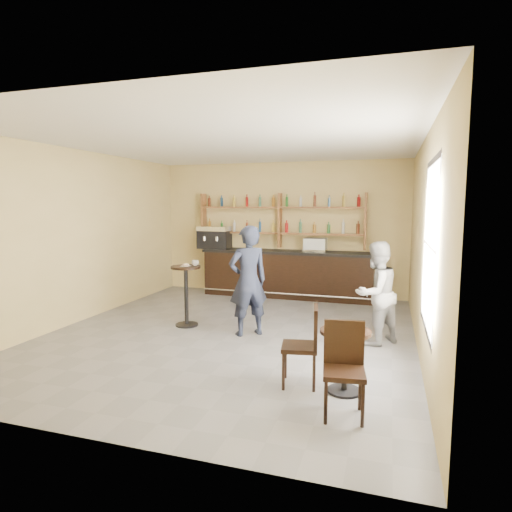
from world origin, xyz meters
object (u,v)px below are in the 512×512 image
(man_main, at_px, (248,281))
(cafe_table, at_px, (345,361))
(espresso_machine, at_px, (215,237))
(chair_south, at_px, (344,371))
(pedestal_table, at_px, (186,296))
(patron_second, at_px, (376,293))
(chair_west, at_px, (299,346))
(bar_counter, at_px, (287,274))
(pastry_case, at_px, (315,245))

(man_main, height_order, cafe_table, man_main)
(espresso_machine, height_order, cafe_table, espresso_machine)
(espresso_machine, xyz_separation_m, cafe_table, (3.70, -4.90, -1.00))
(man_main, xyz_separation_m, chair_south, (1.83, -2.38, -0.44))
(pedestal_table, distance_m, chair_south, 4.00)
(cafe_table, bearing_deg, patron_second, 81.93)
(espresso_machine, bearing_deg, chair_west, -59.75)
(espresso_machine, bearing_deg, patron_second, -39.36)
(pedestal_table, height_order, patron_second, patron_second)
(pedestal_table, xyz_separation_m, chair_west, (2.47, -1.91, -0.06))
(bar_counter, distance_m, man_main, 3.14)
(man_main, relative_size, chair_south, 1.89)
(bar_counter, xyz_separation_m, pastry_case, (0.66, 0.00, 0.71))
(bar_counter, xyz_separation_m, cafe_table, (1.84, -4.90, -0.18))
(pastry_case, distance_m, man_main, 3.19)
(man_main, bearing_deg, espresso_machine, -97.69)
(man_main, bearing_deg, bar_counter, -128.27)
(bar_counter, bearing_deg, chair_south, -71.08)
(pedestal_table, bearing_deg, pastry_case, 57.94)
(pastry_case, distance_m, patron_second, 3.32)
(bar_counter, distance_m, chair_west, 5.02)
(man_main, relative_size, cafe_table, 2.46)
(pastry_case, relative_size, chair_south, 0.53)
(cafe_table, bearing_deg, pastry_case, 103.54)
(pastry_case, relative_size, chair_west, 0.53)
(chair_west, distance_m, patron_second, 2.09)
(espresso_machine, relative_size, pastry_case, 1.48)
(pastry_case, bearing_deg, pedestal_table, -114.05)
(bar_counter, xyz_separation_m, chair_west, (1.29, -4.85, -0.06))
(bar_counter, xyz_separation_m, chair_south, (1.89, -5.50, -0.06))
(pastry_case, relative_size, man_main, 0.28)
(patron_second, bearing_deg, man_main, -44.24)
(espresso_machine, height_order, pastry_case, espresso_machine)
(pastry_case, distance_m, chair_west, 4.95)
(man_main, relative_size, patron_second, 1.14)
(patron_second, bearing_deg, espresso_machine, -85.42)
(chair_west, relative_size, patron_second, 0.60)
(man_main, xyz_separation_m, patron_second, (2.06, 0.16, -0.11))
(cafe_table, xyz_separation_m, chair_south, (0.05, -0.60, 0.12))
(chair_west, bearing_deg, pastry_case, 177.73)
(bar_counter, xyz_separation_m, man_main, (0.05, -3.12, 0.37))
(patron_second, bearing_deg, bar_counter, -103.24)
(patron_second, bearing_deg, cafe_table, 33.14)
(man_main, relative_size, chair_west, 1.89)
(patron_second, bearing_deg, chair_west, 17.68)
(bar_counter, relative_size, chair_west, 4.16)
(bar_counter, xyz_separation_m, pedestal_table, (-1.19, -2.94, -0.00))
(espresso_machine, bearing_deg, chair_south, -58.46)
(bar_counter, height_order, chair_west, bar_counter)
(chair_west, bearing_deg, chair_south, 33.04)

